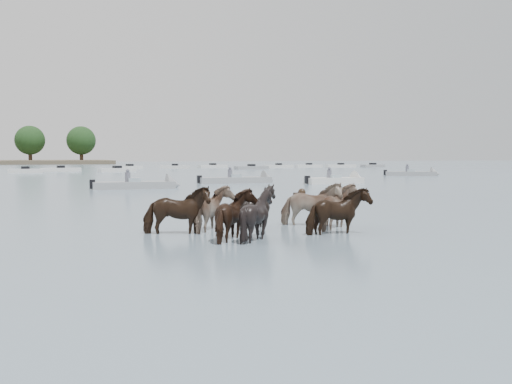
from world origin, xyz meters
name	(u,v)px	position (x,y,z in m)	size (l,w,h in m)	color
ground	(317,226)	(0.00, 0.00, 0.00)	(400.00, 400.00, 0.00)	slate
pony_herd	(268,213)	(-1.93, -0.71, 0.55)	(6.88, 3.76, 1.63)	black
swimming_pony	(301,193)	(5.78, 13.34, 0.10)	(0.72, 0.44, 0.44)	black
motorboat_b	(146,185)	(-1.49, 22.31, 0.22)	(5.99, 1.72, 1.92)	gray
motorboat_c	(244,180)	(7.37, 27.41, 0.22)	(6.52, 1.72, 1.92)	gray
motorboat_d	(342,181)	(14.29, 23.66, 0.23)	(5.25, 1.65, 1.92)	silver
motorboat_e	(418,174)	(30.66, 35.85, 0.22)	(5.95, 4.08, 1.92)	gray
distant_flotilla	(108,169)	(1.38, 72.54, 0.26)	(104.97, 23.69, 0.93)	gray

